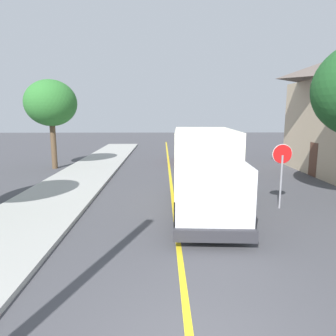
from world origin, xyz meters
name	(u,v)px	position (x,y,z in m)	size (l,w,h in m)	color
centre_line_yellow	(173,195)	(0.00, 10.00, 0.00)	(0.16, 56.00, 0.01)	gold
box_truck	(205,166)	(1.24, 7.96, 1.77)	(2.79, 7.30, 3.20)	#F2EDCC
parked_car_near	(200,166)	(1.74, 13.85, 0.79)	(1.98, 4.47, 1.67)	silver
parked_car_mid	(188,152)	(1.60, 20.41, 0.79)	(1.97, 4.47, 1.67)	maroon
stop_sign	(282,164)	(4.35, 7.99, 1.86)	(0.80, 0.10, 2.65)	gray
street_tree_down_block	(51,103)	(-8.18, 17.51, 4.55)	(3.52, 3.52, 6.17)	brown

